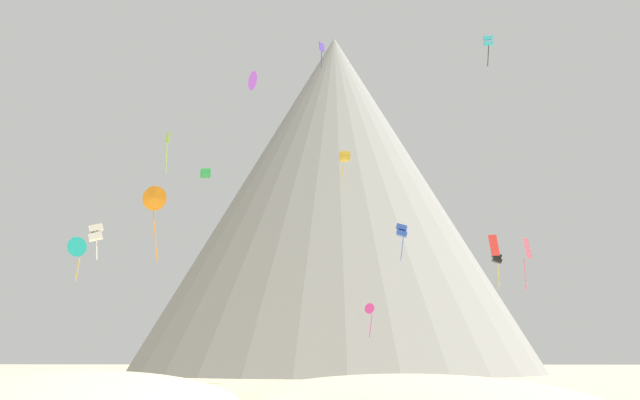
# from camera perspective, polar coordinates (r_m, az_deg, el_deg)

# --- Properties ---
(dune_midground) EXTENTS (20.87, 20.87, 1.77)m
(dune_midground) POSITION_cam_1_polar(r_m,az_deg,el_deg) (56.42, 6.97, -14.88)
(dune_midground) COLOR beige
(dune_midground) RESTS_ON ground_plane
(bush_far_right) EXTENTS (1.20, 1.20, 1.01)m
(bush_far_right) POSITION_cam_1_polar(r_m,az_deg,el_deg) (60.97, -21.61, -13.46)
(bush_far_right) COLOR #477238
(bush_far_right) RESTS_ON ground_plane
(bush_low_patch) EXTENTS (2.87, 2.87, 1.07)m
(bush_low_patch) POSITION_cam_1_polar(r_m,az_deg,el_deg) (49.21, 0.77, -14.78)
(bush_low_patch) COLOR #477238
(bush_low_patch) RESTS_ON ground_plane
(bush_mid_center) EXTENTS (1.70, 1.70, 1.03)m
(bush_mid_center) POSITION_cam_1_polar(r_m,az_deg,el_deg) (51.77, -23.22, -13.72)
(bush_mid_center) COLOR #386633
(bush_mid_center) RESTS_ON ground_plane
(rock_massif) EXTENTS (76.98, 76.98, 59.79)m
(rock_massif) POSITION_cam_1_polar(r_m,az_deg,el_deg) (127.30, 1.07, -0.69)
(rock_massif) COLOR gray
(rock_massif) RESTS_ON ground_plane
(kite_magenta_low) EXTENTS (1.35, 0.99, 4.03)m
(kite_magenta_low) POSITION_cam_1_polar(r_m,az_deg,el_deg) (86.07, 3.86, -8.50)
(kite_magenta_low) COLOR #D1339E
(kite_blue_mid) EXTENTS (1.46, 1.36, 4.43)m
(kite_blue_mid) POSITION_cam_1_polar(r_m,az_deg,el_deg) (87.58, 6.41, -2.39)
(kite_blue_mid) COLOR blue
(kite_lime_mid) EXTENTS (0.59, 0.63, 4.18)m
(kite_lime_mid) POSITION_cam_1_polar(r_m,az_deg,el_deg) (72.28, -11.83, 4.30)
(kite_lime_mid) COLOR #8CD133
(kite_rainbow_low) EXTENTS (0.63, 0.83, 4.00)m
(kite_rainbow_low) POSITION_cam_1_polar(r_m,az_deg,el_deg) (57.89, 15.85, -4.10)
(kite_rainbow_low) COLOR #E5668C
(kite_red_low) EXTENTS (0.77, 1.01, 1.57)m
(kite_red_low) POSITION_cam_1_polar(r_m,az_deg,el_deg) (54.96, 13.43, -3.45)
(kite_red_low) COLOR red
(kite_black_mid) EXTENTS (1.22, 1.12, 4.53)m
(kite_black_mid) POSITION_cam_1_polar(r_m,az_deg,el_deg) (93.68, 13.64, -4.46)
(kite_black_mid) COLOR black
(kite_orange_mid) EXTENTS (2.19, 0.64, 6.63)m
(kite_orange_mid) POSITION_cam_1_polar(r_m,az_deg,el_deg) (64.27, -12.84, 0.09)
(kite_orange_mid) COLOR orange
(kite_indigo_high) EXTENTS (0.58, 0.70, 2.68)m
(kite_indigo_high) POSITION_cam_1_polar(r_m,az_deg,el_deg) (72.35, 0.13, 11.65)
(kite_indigo_high) COLOR #5138B2
(kite_gold_mid) EXTENTS (1.29, 1.29, 4.19)m
(kite_gold_mid) POSITION_cam_1_polar(r_m,az_deg,el_deg) (83.80, 1.94, 3.40)
(kite_gold_mid) COLOR gold
(kite_white_low) EXTENTS (1.33, 1.28, 2.73)m
(kite_white_low) POSITION_cam_1_polar(r_m,az_deg,el_deg) (57.31, -17.11, -2.46)
(kite_white_low) COLOR white
(kite_teal_low) EXTENTS (1.50, 1.26, 3.86)m
(kite_teal_low) POSITION_cam_1_polar(r_m,az_deg,el_deg) (67.09, -18.47, -3.53)
(kite_teal_low) COLOR teal
(kite_cyan_high) EXTENTS (0.97, 1.04, 3.45)m
(kite_cyan_high) POSITION_cam_1_polar(r_m,az_deg,el_deg) (80.44, 13.00, 12.00)
(kite_cyan_high) COLOR #33BCDB
(kite_violet_mid) EXTENTS (1.04, 1.77, 1.65)m
(kite_violet_mid) POSITION_cam_1_polar(r_m,az_deg,el_deg) (62.60, -5.37, 9.28)
(kite_violet_mid) COLOR purple
(kite_green_mid) EXTENTS (1.50, 1.48, 1.11)m
(kite_green_mid) POSITION_cam_1_polar(r_m,az_deg,el_deg) (94.13, -8.93, 2.08)
(kite_green_mid) COLOR green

